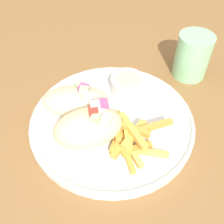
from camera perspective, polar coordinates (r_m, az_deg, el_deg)
table at (r=0.57m, az=-1.97°, el=-5.01°), size 1.52×1.52×0.76m
plate at (r=0.51m, az=0.00°, el=-1.85°), size 0.31×0.31×0.02m
pita_sandwich_near at (r=0.45m, az=-5.17°, el=-3.19°), size 0.14×0.13×0.08m
pita_sandwich_far at (r=0.51m, az=-7.88°, el=2.48°), size 0.14×0.09×0.06m
fries_pile at (r=0.46m, az=3.31°, el=-5.25°), size 0.14×0.13×0.03m
sauce_ramekin at (r=0.54m, az=3.30°, el=6.01°), size 0.07×0.07×0.04m
water_glass at (r=0.62m, az=16.99°, el=11.23°), size 0.08×0.08×0.10m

